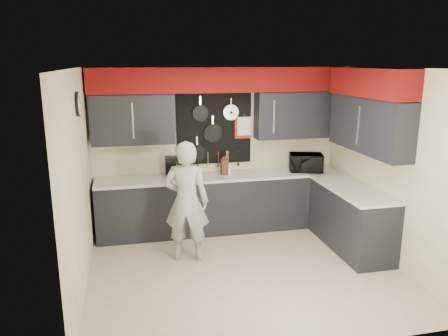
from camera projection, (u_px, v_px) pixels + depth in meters
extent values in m
plane|color=#B8A38F|center=(244.00, 269.00, 5.77)|extent=(4.00, 4.00, 0.00)
cube|color=beige|center=(217.00, 148.00, 7.12)|extent=(4.00, 0.01, 2.60)
cube|color=black|center=(133.00, 119.00, 6.56)|extent=(1.24, 0.32, 0.75)
cube|color=black|center=(296.00, 115.00, 7.12)|extent=(1.34, 0.32, 0.75)
cube|color=#640B0B|center=(219.00, 80.00, 6.69)|extent=(3.94, 0.36, 0.38)
cube|color=black|center=(214.00, 128.00, 7.02)|extent=(1.22, 0.03, 1.15)
cylinder|color=black|center=(200.00, 113.00, 6.87)|extent=(0.26, 0.04, 0.26)
cylinder|color=black|center=(213.00, 133.00, 6.99)|extent=(0.30, 0.04, 0.30)
cylinder|color=black|center=(197.00, 153.00, 7.01)|extent=(0.27, 0.04, 0.27)
cylinder|color=silver|center=(231.00, 112.00, 6.98)|extent=(0.25, 0.02, 0.25)
cube|color=#A6260C|center=(243.00, 128.00, 7.10)|extent=(0.26, 0.01, 0.34)
cube|color=white|center=(244.00, 126.00, 7.08)|extent=(0.22, 0.01, 0.30)
cylinder|color=silver|center=(187.00, 160.00, 7.02)|extent=(0.01, 0.01, 0.20)
cylinder|color=silver|center=(198.00, 160.00, 7.05)|extent=(0.01, 0.01, 0.20)
cylinder|color=silver|center=(208.00, 159.00, 7.09)|extent=(0.01, 0.01, 0.20)
cylinder|color=silver|center=(218.00, 159.00, 7.13)|extent=(0.01, 0.01, 0.20)
cylinder|color=silver|center=(228.00, 158.00, 7.16)|extent=(0.01, 0.01, 0.20)
cylinder|color=silver|center=(238.00, 158.00, 7.20)|extent=(0.01, 0.01, 0.20)
cube|color=beige|center=(388.00, 166.00, 5.89)|extent=(0.01, 3.50, 2.60)
cube|color=black|center=(369.00, 125.00, 6.01)|extent=(0.32, 1.70, 0.75)
cube|color=#640B0B|center=(371.00, 82.00, 5.87)|extent=(0.36, 1.70, 0.38)
cube|color=beige|center=(79.00, 184.00, 5.04)|extent=(0.01, 3.50, 2.60)
cylinder|color=black|center=(78.00, 104.00, 5.21)|extent=(0.04, 0.30, 0.30)
cylinder|color=white|center=(80.00, 104.00, 5.22)|extent=(0.01, 0.26, 0.26)
cube|color=black|center=(221.00, 204.00, 7.04)|extent=(3.90, 0.60, 0.88)
cube|color=silver|center=(221.00, 176.00, 6.92)|extent=(3.90, 0.63, 0.04)
cube|color=black|center=(351.00, 219.00, 6.36)|extent=(0.60, 1.60, 0.88)
cube|color=silver|center=(352.00, 189.00, 6.25)|extent=(0.63, 1.60, 0.04)
cube|color=black|center=(225.00, 232.00, 6.89)|extent=(3.90, 0.06, 0.10)
imported|color=black|center=(306.00, 163.00, 7.13)|extent=(0.59, 0.48, 0.29)
cube|color=black|center=(224.00, 167.00, 6.92)|extent=(0.11, 0.11, 0.24)
cylinder|color=white|center=(227.00, 169.00, 6.96)|extent=(0.13, 0.13, 0.17)
cube|color=black|center=(172.00, 176.00, 6.79)|extent=(0.20, 0.23, 0.03)
cube|color=black|center=(171.00, 166.00, 6.83)|extent=(0.18, 0.08, 0.30)
cube|color=black|center=(171.00, 159.00, 6.72)|extent=(0.20, 0.23, 0.06)
cylinder|color=black|center=(172.00, 171.00, 6.75)|extent=(0.11, 0.11, 0.14)
imported|color=#A2A29F|center=(187.00, 202.00, 5.89)|extent=(0.70, 0.55, 1.67)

